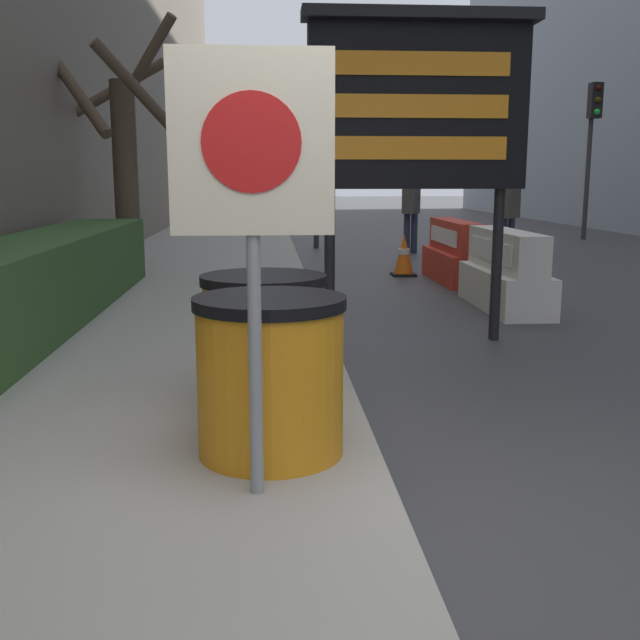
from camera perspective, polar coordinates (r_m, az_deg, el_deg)
ground_plane at (r=3.30m, az=6.74°, el=-17.15°), size 120.00×120.00×0.00m
hedge_strip at (r=8.00m, az=-19.98°, el=3.09°), size 0.90×6.38×0.82m
bare_tree at (r=11.49m, az=-14.78°, el=12.68°), size 2.04×2.22×3.77m
barrel_drum_foreground at (r=3.80m, az=-3.80°, el=-4.24°), size 0.77×0.77×0.81m
barrel_drum_middle at (r=4.63m, az=-4.28°, el=-1.53°), size 0.77×0.77×0.81m
warning_sign at (r=3.16m, az=-5.19°, el=10.49°), size 0.68×0.08×1.91m
message_board at (r=7.10m, az=7.46°, el=15.90°), size 2.12×0.36×3.00m
jersey_barrier_white at (r=9.19m, az=13.92°, el=3.40°), size 0.61×1.97×0.93m
jersey_barrier_red_striped at (r=11.49m, az=10.23°, el=4.93°), size 0.59×1.97×0.91m
traffic_cone_near at (r=11.57m, az=14.15°, el=4.40°), size 0.37×0.37×0.65m
traffic_cone_mid at (r=12.01m, az=6.40°, el=4.94°), size 0.38×0.38×0.68m
traffic_light_near_curb at (r=16.59m, az=-0.27°, el=16.34°), size 0.28×0.44×4.36m
traffic_light_far_side at (r=20.14m, az=20.04°, el=13.65°), size 0.28×0.44×3.81m
pedestrian_worker at (r=15.66m, az=6.96°, el=8.72°), size 0.44×0.51×1.69m
pedestrian_passerby at (r=14.87m, az=14.17°, el=8.21°), size 0.49×0.47×1.62m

